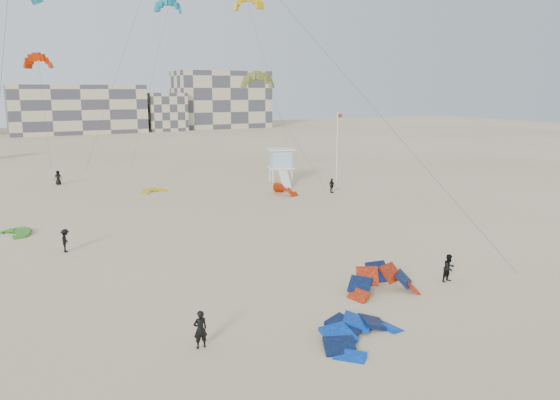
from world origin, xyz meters
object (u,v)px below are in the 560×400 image
kite_ground_orange (383,293)px  kitesurfer_main (200,329)px  lifeguard_tower_near (281,166)px  kite_ground_blue (362,339)px

kite_ground_orange → kitesurfer_main: size_ratio=2.39×
kitesurfer_main → lifeguard_tower_near: 41.78m
kite_ground_orange → kitesurfer_main: 10.94m
kitesurfer_main → lifeguard_tower_near: bearing=-123.9°
kite_ground_blue → kite_ground_orange: size_ratio=1.14×
kite_ground_orange → lifeguard_tower_near: lifeguard_tower_near is taller
kite_ground_orange → lifeguard_tower_near: bearing=77.8°
kite_ground_blue → kitesurfer_main: bearing=133.2°
kitesurfer_main → lifeguard_tower_near: (22.42, 35.24, 1.18)m
lifeguard_tower_near → kite_ground_orange: bearing=-91.6°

